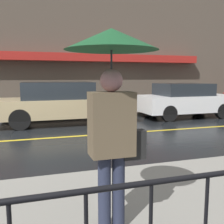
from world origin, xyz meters
name	(u,v)px	position (x,y,z in m)	size (l,w,h in m)	color
ground_plane	(27,140)	(0.00, 0.00, 0.00)	(80.00, 80.00, 0.00)	black
sidewalk_far	(28,116)	(0.00, 4.06, 0.07)	(28.00, 1.66, 0.14)	gray
lane_marking	(27,139)	(0.00, 0.00, 0.00)	(25.20, 0.12, 0.01)	gold
building_storefront	(25,47)	(0.00, 5.02, 3.05)	(28.00, 0.85, 6.16)	#4C4238
pedestrian	(112,82)	(0.89, -5.00, 1.68)	(0.91, 0.91, 2.05)	#23283D
car_tan	(61,103)	(1.20, 2.22, 0.78)	(4.80, 1.79, 1.53)	tan
car_white	(185,100)	(6.42, 2.22, 0.74)	(4.01, 1.80, 1.44)	silver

